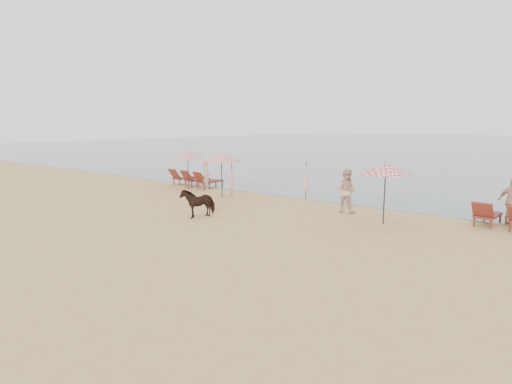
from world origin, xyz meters
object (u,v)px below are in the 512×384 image
umbrella_open_left_a (221,157)px  umbrella_closed_left (232,173)px  umbrella_open_left_b (188,154)px  cow (198,202)px  lounger_cluster_left (194,178)px  beachgoer_right_a (346,191)px  umbrella_open_right (386,169)px  beachgoer_left (206,175)px  umbrella_closed_right (306,176)px

umbrella_open_left_a → umbrella_closed_left: 1.09m
umbrella_open_left_b → cow: bearing=-48.6°
umbrella_closed_left → cow: umbrella_closed_left is taller
umbrella_open_left_b → lounger_cluster_left: bearing=108.9°
umbrella_open_left_b → beachgoer_right_a: umbrella_open_left_b is taller
umbrella_open_left_b → umbrella_open_left_a: bearing=-23.0°
lounger_cluster_left → cow: 9.01m
lounger_cluster_left → umbrella_open_left_a: size_ratio=1.41×
cow → umbrella_open_left_b: bearing=154.5°
umbrella_open_right → cow: 7.77m
umbrella_closed_left → beachgoer_right_a: bearing=-0.8°
umbrella_closed_left → beachgoer_left: bearing=164.1°
umbrella_closed_left → beachgoer_right_a: (6.85, -0.10, -0.30)m
umbrella_open_right → umbrella_closed_left: (-9.06, 1.23, -0.93)m
lounger_cluster_left → umbrella_closed_left: (4.30, -1.28, 0.78)m
umbrella_open_right → umbrella_open_left_b: bearing=-169.3°
umbrella_open_left_b → beachgoer_left: size_ratio=1.37×
beachgoer_right_a → beachgoer_left: bearing=-8.8°
lounger_cluster_left → umbrella_closed_right: (8.00, 0.37, 0.71)m
umbrella_closed_left → umbrella_closed_right: size_ratio=1.06×
umbrella_open_right → beachgoer_right_a: (-2.21, 1.13, -1.23)m
umbrella_open_left_b → umbrella_open_right: 12.95m
umbrella_open_left_a → umbrella_open_left_b: umbrella_open_left_b is taller
umbrella_open_right → beachgoer_right_a: 2.77m
umbrella_open_right → beachgoer_left: 12.06m
umbrella_closed_left → beachgoer_left: size_ratio=1.17×
umbrella_open_left_b → umbrella_closed_right: bearing=1.4°
umbrella_closed_right → umbrella_open_right: bearing=-28.3°
umbrella_open_right → umbrella_closed_left: bearing=-170.2°
cow → beachgoer_right_a: (4.51, 4.70, 0.36)m
umbrella_open_left_a → umbrella_closed_left: (0.19, 0.60, -0.89)m
cow → beachgoer_right_a: beachgoer_right_a is taller
umbrella_closed_left → cow: size_ratio=1.43×
umbrella_open_right → cow: size_ratio=1.69×
umbrella_closed_right → beachgoer_left: size_ratio=1.11×
beachgoer_left → umbrella_open_left_a: bearing=172.4°
umbrella_open_right → umbrella_closed_right: umbrella_open_right is taller
umbrella_open_left_a → umbrella_closed_left: umbrella_open_left_a is taller
lounger_cluster_left → beachgoer_left: size_ratio=1.92×
cow → beachgoer_left: size_ratio=0.82×
umbrella_closed_right → beachgoer_right_a: size_ratio=1.01×
umbrella_open_left_a → beachgoer_right_a: (7.04, 0.50, -1.19)m
lounger_cluster_left → beachgoer_left: 1.67m
beachgoer_left → umbrella_closed_left: bearing=-175.1°
umbrella_open_right → beachgoer_right_a: size_ratio=1.26×
umbrella_closed_left → umbrella_open_left_a: bearing=-107.8°
lounger_cluster_left → umbrella_closed_right: umbrella_closed_right is taller
lounger_cluster_left → beachgoer_right_a: size_ratio=1.75×
lounger_cluster_left → umbrella_open_right: size_ratio=1.39×
umbrella_open_left_b → umbrella_closed_left: umbrella_open_left_b is taller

